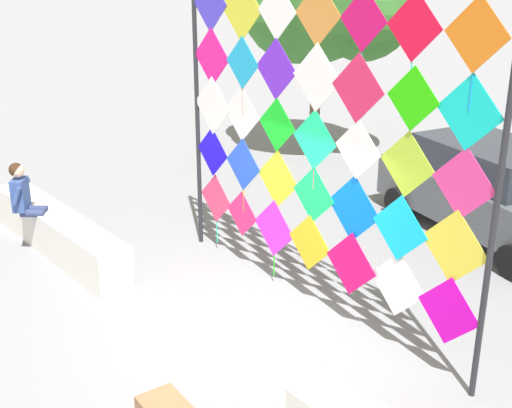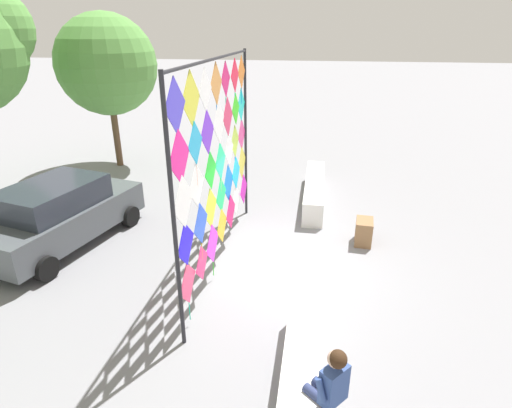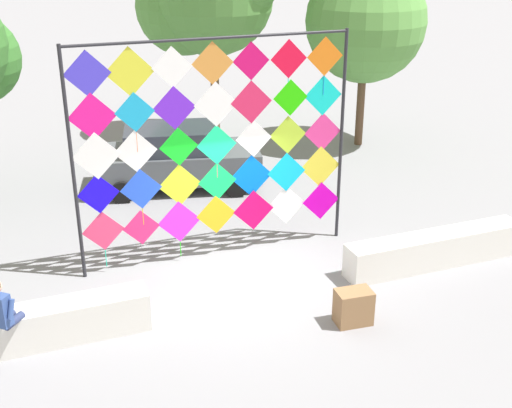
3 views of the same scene
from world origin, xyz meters
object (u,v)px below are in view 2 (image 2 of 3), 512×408
Objects in this scene: kite_display_rack at (219,156)px; parked_car at (59,214)px; seated_vendor at (327,385)px; tree_palm_like at (103,65)px; cardboard_box_large at (364,232)px.

parked_car is at bearing 86.76° from kite_display_rack.
tree_palm_like reaches higher than seated_vendor.
parked_car is at bearing 55.59° from seated_vendor.
kite_display_rack reaches higher than seated_vendor.
seated_vendor is at bearing -142.87° from tree_palm_like.
cardboard_box_large is (5.54, -0.96, -0.59)m from seated_vendor.
tree_palm_like is at bearing 41.57° from kite_display_rack.
kite_display_rack is 5.01m from seated_vendor.
parked_car is 0.81× the size of tree_palm_like.
kite_display_rack is at bearing 28.98° from seated_vendor.
tree_palm_like is (6.49, 5.75, 1.18)m from kite_display_rack.
cardboard_box_large is at bearing -9.85° from seated_vendor.
cardboard_box_large is at bearing -81.00° from parked_car.
tree_palm_like reaches higher than kite_display_rack.
cardboard_box_large is 10.89m from tree_palm_like.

